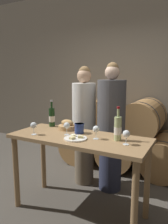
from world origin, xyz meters
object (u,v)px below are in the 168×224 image
wine_bottle_red (52,117)px  wine_bottle_white (118,129)px  blue_crock (79,128)px  wine_glass_left (67,126)px  wine_glass_center (96,129)px  bread_basket (67,126)px  wine_glass_far_left (34,126)px  person_left (84,125)px  cheese_plate (75,138)px  person_right (111,128)px  tasting_table (79,149)px  wine_glass_right (126,134)px

wine_bottle_red → wine_bottle_white: size_ratio=0.98×
wine_bottle_white → blue_crock: bearing=173.5°
wine_glass_left → wine_glass_center: 0.36m
wine_bottle_red → wine_glass_left: wine_bottle_red is taller
bread_basket → blue_crock: bearing=-21.4°
wine_bottle_white → wine_glass_far_left: wine_bottle_white is taller
wine_bottle_red → wine_bottle_white: bearing=-10.5°
person_left → cheese_plate: bearing=-68.2°
person_right → wine_bottle_white: person_right is taller
wine_bottle_white → bread_basket: size_ratio=1.60×
tasting_table → cheese_plate: cheese_plate is taller
cheese_plate → wine_glass_center: wine_glass_center is taller
person_left → wine_glass_right: 1.09m
wine_glass_left → person_left: bearing=101.7°
person_left → wine_bottle_red: size_ratio=4.88×
tasting_table → person_left: 0.73m
tasting_table → wine_glass_center: bearing=-0.0°
wine_glass_right → person_left: bearing=140.1°
wine_bottle_white → person_right: bearing=116.8°
wine_bottle_red → wine_glass_center: bearing=-17.9°
person_left → wine_glass_right: (0.83, -0.69, 0.15)m
bread_basket → wine_glass_center: wine_glass_center is taller
wine_glass_center → bread_basket: bearing=157.3°
blue_crock → cheese_plate: (0.08, -0.22, -0.05)m
person_left → person_right: (0.41, -0.00, 0.01)m
cheese_plate → wine_glass_right: 0.53m
wine_glass_far_left → bread_basket: bearing=61.9°
blue_crock → wine_glass_right: (0.60, -0.15, 0.04)m
wine_bottle_white → wine_glass_left: wine_bottle_white is taller
person_right → wine_glass_center: 0.68m
person_left → blue_crock: size_ratio=14.79×
wine_bottle_white → cheese_plate: (-0.40, -0.17, -0.11)m
wine_bottle_white → wine_glass_left: 0.57m
wine_glass_far_left → tasting_table: bearing=20.5°
person_right → cheese_plate: (-0.10, -0.76, 0.04)m
wine_glass_left → wine_glass_far_left: bearing=-152.7°
blue_crock → wine_bottle_red: bearing=165.6°
tasting_table → cheese_plate: 0.18m
blue_crock → wine_glass_center: wine_glass_center is taller
cheese_plate → wine_glass_far_left: bearing=-171.4°
blue_crock → wine_glass_right: size_ratio=0.80×
cheese_plate → wine_glass_left: bearing=150.6°
tasting_table → person_right: bearing=79.6°
wine_bottle_red → cheese_plate: wine_bottle_red is taller
tasting_table → bread_basket: bearing=143.5°
bread_basket → tasting_table: bearing=-36.5°
person_left → wine_glass_center: 0.84m
person_right → wine_glass_center: person_right is taller
wine_bottle_white → wine_bottle_red: bearing=169.5°
blue_crock → cheese_plate: blue_crock is taller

